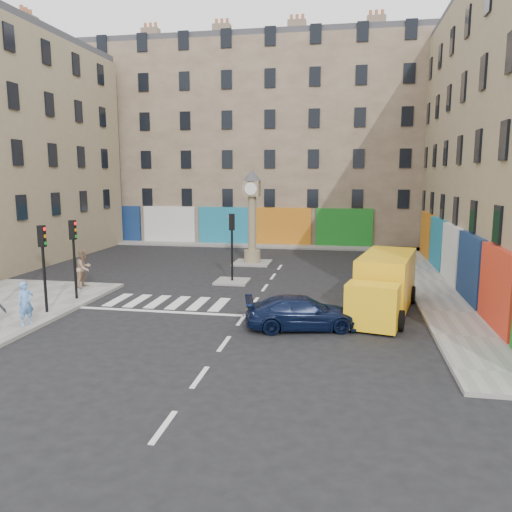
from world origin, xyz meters
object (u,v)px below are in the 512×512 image
(navy_sedan, at_px, (302,313))
(pedestrian_blue, at_px, (26,303))
(pedestrian_tan, at_px, (84,268))
(yellow_van, at_px, (384,284))
(clock_pillar, at_px, (252,211))
(traffic_light_left_far, at_px, (74,247))
(traffic_light_left_near, at_px, (43,255))
(traffic_light_island, at_px, (232,236))

(navy_sedan, distance_m, pedestrian_blue, 10.72)
(pedestrian_blue, distance_m, pedestrian_tan, 6.62)
(yellow_van, bearing_deg, pedestrian_blue, -147.94)
(clock_pillar, xyz_separation_m, pedestrian_blue, (-6.00, -15.58, -2.55))
(pedestrian_blue, height_order, pedestrian_tan, pedestrian_tan)
(traffic_light_left_far, bearing_deg, clock_pillar, 61.06)
(pedestrian_blue, bearing_deg, yellow_van, -40.86)
(traffic_light_left_near, xyz_separation_m, pedestrian_tan, (-0.86, 4.73, -1.47))
(traffic_light_left_far, distance_m, clock_pillar, 13.05)
(traffic_light_island, distance_m, navy_sedan, 9.17)
(traffic_light_left_near, distance_m, traffic_light_left_far, 2.40)
(traffic_light_island, height_order, navy_sedan, traffic_light_island)
(traffic_light_left_near, relative_size, yellow_van, 0.53)
(traffic_light_island, relative_size, clock_pillar, 0.61)
(traffic_light_left_near, xyz_separation_m, traffic_light_left_far, (0.00, 2.40, 0.00))
(traffic_light_island, xyz_separation_m, yellow_van, (7.84, -4.62, -1.37))
(traffic_light_island, distance_m, pedestrian_tan, 7.92)
(traffic_light_left_far, distance_m, pedestrian_tan, 2.89)
(navy_sedan, bearing_deg, traffic_light_left_far, 64.63)
(traffic_light_left_near, bearing_deg, clock_pillar, 65.45)
(traffic_light_left_near, distance_m, pedestrian_blue, 2.43)
(traffic_light_left_far, xyz_separation_m, pedestrian_blue, (0.30, -4.18, -1.62))
(pedestrian_tan, bearing_deg, clock_pillar, -31.21)
(clock_pillar, height_order, pedestrian_blue, clock_pillar)
(traffic_light_left_near, height_order, pedestrian_tan, traffic_light_left_near)
(traffic_light_left_far, relative_size, yellow_van, 0.53)
(navy_sedan, height_order, pedestrian_tan, pedestrian_tan)
(navy_sedan, xyz_separation_m, yellow_van, (3.29, 3.11, 0.58))
(traffic_light_left_far, xyz_separation_m, pedestrian_tan, (-0.86, 2.33, -1.47))
(traffic_light_island, height_order, clock_pillar, clock_pillar)
(navy_sedan, bearing_deg, clock_pillar, 5.06)
(traffic_light_left_far, bearing_deg, pedestrian_blue, -85.90)
(traffic_light_left_far, height_order, yellow_van, traffic_light_left_far)
(traffic_light_left_far, height_order, traffic_light_island, traffic_light_left_far)
(traffic_light_left_far, relative_size, pedestrian_blue, 2.17)
(traffic_light_left_far, distance_m, yellow_van, 14.23)
(clock_pillar, relative_size, navy_sedan, 1.39)
(traffic_light_left_near, height_order, traffic_light_island, traffic_light_left_near)
(traffic_light_left_near, xyz_separation_m, pedestrian_blue, (0.30, -1.78, -1.62))
(traffic_light_left_far, distance_m, traffic_light_island, 8.30)
(pedestrian_tan, bearing_deg, pedestrian_blue, -162.83)
(clock_pillar, xyz_separation_m, navy_sedan, (4.55, -13.72, -2.91))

